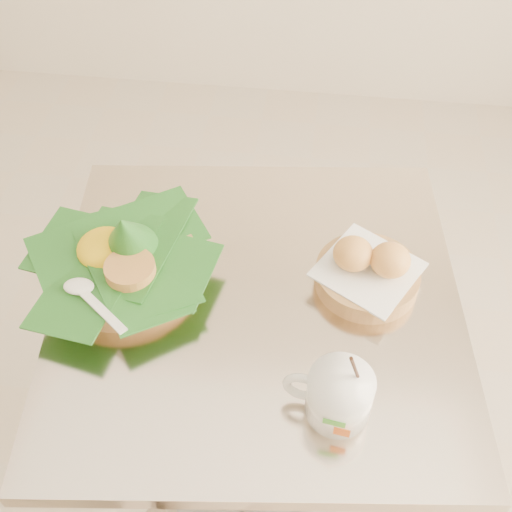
# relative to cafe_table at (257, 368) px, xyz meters

# --- Properties ---
(floor) EXTENTS (3.60, 3.60, 0.00)m
(floor) POSITION_rel_cafe_table_xyz_m (-0.17, -0.05, -0.53)
(floor) COLOR beige
(floor) RESTS_ON ground
(cafe_table) EXTENTS (0.77, 0.77, 0.75)m
(cafe_table) POSITION_rel_cafe_table_xyz_m (0.00, 0.00, 0.00)
(cafe_table) COLOR gray
(cafe_table) RESTS_ON floor
(rice_basket) EXTENTS (0.32, 0.33, 0.16)m
(rice_basket) POSITION_rel_cafe_table_xyz_m (-0.24, 0.03, 0.26)
(rice_basket) COLOR tan
(rice_basket) RESTS_ON cafe_table
(bread_basket) EXTENTS (0.21, 0.21, 0.09)m
(bread_basket) POSITION_rel_cafe_table_xyz_m (0.19, 0.06, 0.25)
(bread_basket) COLOR tan
(bread_basket) RESTS_ON cafe_table
(coffee_mug) EXTENTS (0.13, 0.10, 0.17)m
(coffee_mug) POSITION_rel_cafe_table_xyz_m (0.14, -0.19, 0.27)
(coffee_mug) COLOR white
(coffee_mug) RESTS_ON cafe_table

